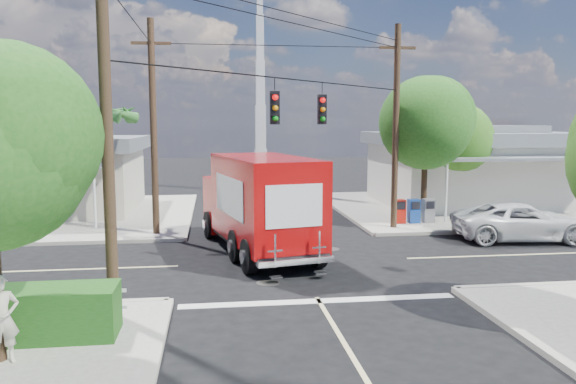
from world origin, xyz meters
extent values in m
plane|color=black|center=(0.00, 0.00, 0.00)|extent=(120.00, 120.00, 0.00)
cube|color=gray|center=(11.00, 11.00, 0.07)|extent=(14.00, 14.00, 0.14)
cube|color=#B0AB9C|center=(4.00, 11.00, 0.07)|extent=(0.25, 14.00, 0.14)
cube|color=#B0AB9C|center=(11.00, 4.00, 0.07)|extent=(14.00, 0.25, 0.14)
cube|color=gray|center=(-11.00, 11.00, 0.07)|extent=(14.00, 14.00, 0.14)
cube|color=#B0AB9C|center=(-4.00, 11.00, 0.07)|extent=(0.25, 14.00, 0.14)
cube|color=#B0AB9C|center=(-11.00, 4.00, 0.07)|extent=(14.00, 0.25, 0.14)
cube|color=beige|center=(0.00, 10.00, 0.01)|extent=(0.12, 12.00, 0.01)
cube|color=beige|center=(10.00, 0.00, 0.01)|extent=(12.00, 0.12, 0.01)
cube|color=silver|center=(0.00, -4.30, 0.01)|extent=(7.50, 0.40, 0.01)
cube|color=silver|center=(12.50, 12.00, 1.84)|extent=(11.00, 8.00, 3.40)
cube|color=slate|center=(12.50, 12.00, 3.89)|extent=(11.80, 8.80, 0.70)
cube|color=slate|center=(12.50, 12.00, 4.39)|extent=(6.05, 4.40, 0.50)
cube|color=slate|center=(12.50, 7.10, 3.04)|extent=(9.90, 1.80, 0.15)
cylinder|color=silver|center=(8.10, 6.30, 1.59)|extent=(0.12, 0.12, 2.90)
cube|color=beige|center=(-12.00, 12.50, 1.74)|extent=(10.00, 8.00, 3.20)
cube|color=slate|center=(-12.00, 12.50, 3.69)|extent=(10.80, 8.80, 0.70)
cube|color=slate|center=(-12.00, 12.50, 4.19)|extent=(5.50, 4.40, 0.50)
cube|color=slate|center=(-12.00, 7.60, 2.84)|extent=(9.00, 1.80, 0.15)
cylinder|color=silver|center=(-8.00, 6.80, 1.49)|extent=(0.12, 0.12, 2.70)
cube|color=silver|center=(0.50, 20.00, 1.50)|extent=(0.80, 0.80, 3.00)
cube|color=silver|center=(0.50, 20.00, 4.50)|extent=(0.70, 0.70, 3.00)
cube|color=silver|center=(0.50, 20.00, 7.50)|extent=(0.60, 0.60, 3.00)
cube|color=silver|center=(0.50, 20.00, 10.50)|extent=(0.50, 0.50, 3.00)
sphere|color=#1E5517|center=(-6.65, -7.80, 4.20)|extent=(3.25, 3.25, 3.25)
cylinder|color=#422D1C|center=(7.20, 6.80, 2.19)|extent=(0.28, 0.28, 4.10)
sphere|color=#1E5517|center=(7.20, 6.80, 4.75)|extent=(4.10, 4.10, 4.10)
sphere|color=#1E5517|center=(6.80, 7.00, 5.00)|extent=(3.33, 3.33, 3.33)
sphere|color=#1E5517|center=(7.55, 6.50, 4.62)|extent=(3.58, 3.58, 3.58)
cylinder|color=#422D1C|center=(9.80, 9.00, 1.93)|extent=(0.28, 0.28, 3.58)
sphere|color=#376B1C|center=(9.80, 9.00, 4.17)|extent=(3.58, 3.58, 3.58)
sphere|color=#376B1C|center=(9.40, 9.20, 4.40)|extent=(2.91, 2.91, 2.91)
sphere|color=#376B1C|center=(10.15, 8.70, 4.06)|extent=(3.14, 3.14, 3.14)
cylinder|color=#422D1C|center=(-7.50, 7.50, 2.64)|extent=(0.24, 0.24, 5.00)
cone|color=#30702B|center=(-6.60, 7.50, 5.24)|extent=(0.50, 2.06, 0.98)
cone|color=#30702B|center=(-6.94, 8.20, 5.24)|extent=(1.92, 1.68, 0.98)
cone|color=#30702B|center=(-7.70, 8.38, 5.24)|extent=(2.12, 0.95, 0.98)
cone|color=#30702B|center=(-8.31, 7.89, 5.24)|extent=(1.34, 2.07, 0.98)
cone|color=#30702B|center=(-8.31, 7.11, 5.24)|extent=(1.34, 2.07, 0.98)
cone|color=#30702B|center=(-7.70, 6.62, 5.24)|extent=(2.12, 0.95, 0.98)
cone|color=#30702B|center=(-6.94, 6.80, 5.24)|extent=(1.92, 1.68, 0.98)
cylinder|color=#422D1C|center=(-9.50, 9.00, 2.44)|extent=(0.24, 0.24, 4.60)
cone|color=#30702B|center=(-8.60, 9.00, 4.84)|extent=(0.50, 2.06, 0.98)
cone|color=#30702B|center=(-8.94, 9.70, 4.84)|extent=(1.92, 1.68, 0.98)
cone|color=#30702B|center=(-9.70, 9.88, 4.84)|extent=(2.12, 0.95, 0.98)
cone|color=#30702B|center=(-10.31, 9.39, 4.84)|extent=(1.34, 2.07, 0.98)
cone|color=#30702B|center=(-10.31, 8.61, 4.84)|extent=(1.34, 2.07, 0.98)
cone|color=#30702B|center=(-9.70, 8.12, 4.84)|extent=(2.12, 0.95, 0.98)
cone|color=#30702B|center=(-8.94, 8.30, 4.84)|extent=(1.92, 1.68, 0.98)
cylinder|color=#473321|center=(-5.20, -5.20, 4.50)|extent=(0.28, 0.28, 9.00)
cylinder|color=#473321|center=(5.20, 5.20, 4.50)|extent=(0.28, 0.28, 9.00)
cube|color=#473321|center=(5.20, 5.20, 8.00)|extent=(1.60, 0.12, 0.12)
cylinder|color=#473321|center=(-5.20, 5.20, 4.50)|extent=(0.28, 0.28, 9.00)
cube|color=#473321|center=(-5.20, 5.20, 8.00)|extent=(1.60, 0.12, 0.12)
cylinder|color=black|center=(0.00, 0.00, 6.20)|extent=(10.43, 10.43, 0.04)
cube|color=black|center=(-0.80, -0.80, 5.25)|extent=(0.30, 0.24, 1.05)
sphere|color=red|center=(-0.80, -0.94, 5.58)|extent=(0.20, 0.20, 0.20)
cube|color=black|center=(1.10, 1.10, 5.25)|extent=(0.30, 0.24, 1.05)
sphere|color=red|center=(1.10, 0.96, 5.58)|extent=(0.20, 0.20, 0.20)
cube|color=silver|center=(-5.00, -5.60, 0.64)|extent=(0.09, 0.06, 1.00)
cube|color=#B1150C|center=(5.80, 6.20, 0.69)|extent=(0.50, 0.50, 1.10)
cube|color=navy|center=(6.50, 6.20, 0.69)|extent=(0.50, 0.50, 1.10)
cube|color=slate|center=(7.20, 6.20, 0.69)|extent=(0.50, 0.50, 1.10)
cube|color=black|center=(-1.17, 1.86, 0.56)|extent=(4.01, 8.32, 0.26)
cube|color=#AA090A|center=(-1.84, 4.92, 1.38)|extent=(2.78, 2.23, 2.26)
cube|color=black|center=(-1.99, 5.62, 1.79)|extent=(2.16, 0.71, 0.97)
cube|color=silver|center=(-2.04, 5.82, 0.67)|extent=(2.33, 0.62, 0.36)
cube|color=#AA090A|center=(-0.97, 0.96, 2.10)|extent=(3.77, 6.36, 2.97)
cube|color=white|center=(0.30, 1.24, 2.26)|extent=(0.81, 3.61, 1.33)
cube|color=white|center=(-2.25, 0.68, 2.26)|extent=(0.81, 3.61, 1.33)
cube|color=white|center=(-0.33, -1.97, 2.26)|extent=(1.81, 0.41, 1.33)
cube|color=silver|center=(-0.31, -2.10, 0.56)|extent=(2.46, 0.78, 0.18)
cube|color=silver|center=(-0.98, -2.38, 0.97)|extent=(0.46, 0.16, 1.03)
cube|color=silver|center=(0.42, -2.07, 0.97)|extent=(0.46, 0.16, 1.03)
cylinder|color=black|center=(-2.96, 4.51, 0.56)|extent=(0.56, 1.17, 1.13)
cylinder|color=black|center=(-0.65, 5.02, 0.56)|extent=(0.56, 1.17, 1.13)
cylinder|color=black|center=(-1.69, -1.30, 0.56)|extent=(0.56, 1.17, 1.13)
cylinder|color=black|center=(0.62, -0.79, 0.56)|extent=(0.56, 1.17, 1.13)
imported|color=silver|center=(9.70, 2.40, 0.76)|extent=(5.72, 3.13, 1.52)
imported|color=beige|center=(-6.86, -7.65, 1.02)|extent=(0.76, 0.68, 1.75)
camera|label=1|loc=(-2.77, -18.70, 4.77)|focal=35.00mm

